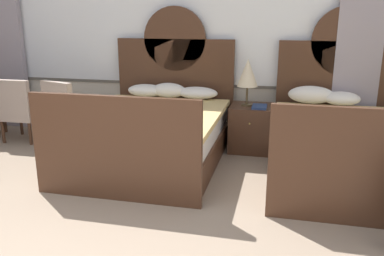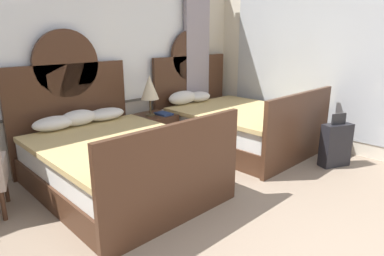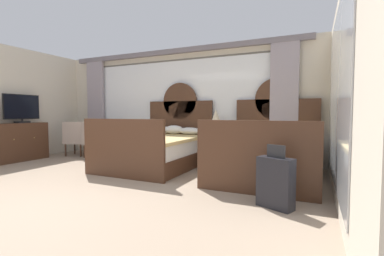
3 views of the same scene
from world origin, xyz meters
name	(u,v)px [view 3 (image 3 of 3)]	position (x,y,z in m)	size (l,w,h in m)	color
ground_plane	(13,211)	(0.00, 0.00, 0.00)	(24.00, 24.00, 0.00)	gray
wall_back_window	(177,101)	(0.00, 4.03, 1.43)	(6.78, 0.22, 2.70)	beige
wall_right_mirror	(342,94)	(3.42, 1.74, 1.35)	(0.08, 4.62, 2.70)	beige
bed_near_window	(158,149)	(0.14, 2.90, 0.38)	(1.68, 2.22, 1.85)	#472B1C
bed_near_mirror	(267,156)	(2.40, 2.90, 0.37)	(1.68, 2.22, 1.85)	#472B1C
nightstand_between_beds	(219,151)	(1.27, 3.56, 0.30)	(0.55, 0.57, 0.60)	#472B1C
table_lamp_on_nightstand	(216,118)	(1.20, 3.55, 1.02)	(0.27, 0.27, 0.61)	brown
book_on_nightstand	(222,137)	(1.37, 3.45, 0.61)	(0.18, 0.26, 0.03)	navy
dresser_minibar	(8,143)	(-3.18, 1.85, 0.45)	(0.46, 1.72, 0.89)	#472B1C
tv_flatscreen	(22,108)	(-3.15, 2.19, 1.23)	(0.20, 0.85, 0.67)	black
armchair_by_window_left	(117,140)	(-1.19, 3.22, 0.48)	(0.66, 0.66, 0.90)	#B29E8E
armchair_by_window_centre	(95,139)	(-1.92, 3.21, 0.48)	(0.53, 0.53, 0.90)	#B29E8E
armchair_by_window_right	(76,138)	(-2.58, 3.22, 0.48)	(0.65, 0.65, 0.90)	#B29E8E
suitcase_on_floor	(275,182)	(2.73, 1.36, 0.31)	(0.46, 0.33, 0.75)	black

